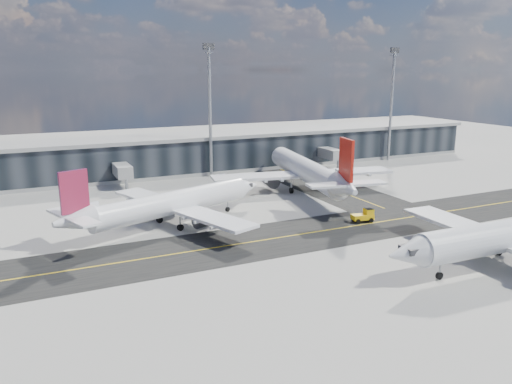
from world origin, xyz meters
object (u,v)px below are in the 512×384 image
Objects in this scene: service_van at (225,176)px; baggage_tug at (364,215)px; airliner_af at (171,204)px; airliner_redtail at (307,171)px.

baggage_tug is at bearing -101.52° from service_van.
baggage_tug is at bearing 49.63° from airliner_af.
baggage_tug reaches higher than service_van.
airliner_redtail is 21.44m from baggage_tug.
airliner_af is 0.82× the size of airliner_redtail.
airliner_af is at bearing -150.57° from airliner_redtail.
airliner_redtail reaches higher than baggage_tug.
airliner_redtail is at bearing -83.74° from service_van.
service_van is (-10.13, 17.76, -3.58)m from airliner_redtail.
service_van is at bearing 125.12° from airliner_af.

